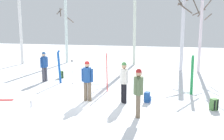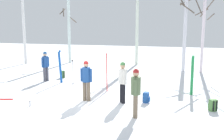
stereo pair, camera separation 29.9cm
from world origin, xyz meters
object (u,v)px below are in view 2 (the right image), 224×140
object	(u,v)px
person_3	(86,78)
backpack_1	(146,97)
birch_tree_2	(137,14)
birch_tree_4	(204,24)
person_2	(45,64)
ski_pair_planted_1	(107,72)
backpack_0	(213,105)
person_1	(136,90)
birch_tree_1	(69,26)
person_0	(123,80)
water_bottle_0	(30,104)
backpack_2	(63,74)
birch_tree_3	(185,29)
ski_poles_0	(73,71)
ski_pair_planted_0	(60,67)
ski_pair_planted_2	(192,76)
birch_tree_0	(23,21)

from	to	relation	value
person_3	backpack_1	distance (m)	2.64
birch_tree_2	birch_tree_4	bearing A→B (deg)	-23.76
person_2	birch_tree_2	xyz separation A→B (m)	(3.82, 7.63, 3.12)
ski_pair_planted_1	birch_tree_2	bearing A→B (deg)	91.50
person_3	backpack_0	size ratio (longest dim) A/B	3.90
person_1	birch_tree_4	size ratio (longest dim) A/B	0.25
person_1	birch_tree_1	world-z (taller)	birch_tree_1
ski_pair_planted_1	person_2	bearing A→B (deg)	163.79
backpack_1	birch_tree_2	bearing A→B (deg)	103.14
person_0	birch_tree_4	size ratio (longest dim) A/B	0.25
backpack_0	water_bottle_0	distance (m)	7.07
backpack_2	birch_tree_1	bearing A→B (deg)	112.04
birch_tree_3	water_bottle_0	bearing A→B (deg)	-120.43
ski_poles_0	person_2	bearing A→B (deg)	169.02
ski_pair_planted_0	water_bottle_0	bearing A→B (deg)	-78.86
person_3	birch_tree_4	world-z (taller)	birch_tree_4
backpack_1	backpack_2	size ratio (longest dim) A/B	1.00
ski_pair_planted_0	ski_pair_planted_2	xyz separation A→B (m)	(6.99, -0.58, 0.00)
person_1	backpack_0	distance (m)	3.14
person_2	birch_tree_1	distance (m)	7.82
ski_pair_planted_1	backpack_1	bearing A→B (deg)	-31.77
person_3	birch_tree_2	distance (m)	11.02
person_0	birch_tree_1	size ratio (longest dim) A/B	0.27
backpack_1	backpack_2	world-z (taller)	same
ski_pair_planted_2	birch_tree_2	xyz separation A→B (m)	(-4.19, 8.39, 3.19)
ski_pair_planted_0	person_1	bearing A→B (deg)	-39.20
person_0	ski_pair_planted_2	size ratio (longest dim) A/B	0.93
water_bottle_0	person_3	bearing A→B (deg)	36.25
ski_pair_planted_2	birch_tree_0	world-z (taller)	birch_tree_0
birch_tree_2	birch_tree_3	world-z (taller)	birch_tree_2
birch_tree_0	birch_tree_4	world-z (taller)	birch_tree_4
person_1	ski_poles_0	size ratio (longest dim) A/B	1.26
person_0	birch_tree_2	world-z (taller)	birch_tree_2
ski_poles_0	backpack_1	xyz separation A→B (m)	(4.32, -2.14, -0.51)
ski_pair_planted_0	water_bottle_0	size ratio (longest dim) A/B	8.05
person_3	birch_tree_3	distance (m)	9.46
backpack_1	birch_tree_1	size ratio (longest dim) A/B	0.07
birch_tree_3	person_0	bearing A→B (deg)	-105.69
ski_pair_planted_1	person_1	bearing A→B (deg)	-57.03
ski_poles_0	birch_tree_1	size ratio (longest dim) A/B	0.21
person_2	birch_tree_0	distance (m)	8.16
backpack_0	birch_tree_2	bearing A→B (deg)	115.19
ski_pair_planted_0	backpack_0	distance (m)	8.20
person_2	ski_pair_planted_1	xyz separation A→B (m)	(4.05, -1.18, -0.05)
ski_pair_planted_2	birch_tree_1	bearing A→B (deg)	141.37
backpack_0	birch_tree_3	world-z (taller)	birch_tree_3
person_0	ski_pair_planted_0	world-z (taller)	ski_pair_planted_0
backpack_1	birch_tree_4	size ratio (longest dim) A/B	0.07
person_1	person_2	size ratio (longest dim) A/B	1.00
birch_tree_2	birch_tree_4	world-z (taller)	birch_tree_2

